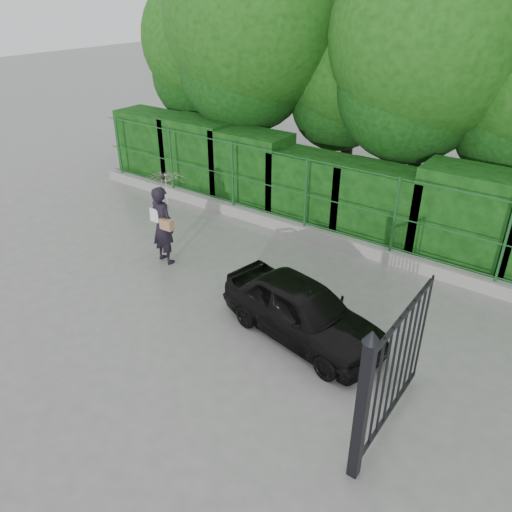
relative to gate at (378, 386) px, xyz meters
The scene contains 8 objects.
ground 4.81m from the gate, behind, with size 80.00×80.00×0.00m, color gray.
kerb 7.04m from the gate, 131.36° to the left, with size 14.00×0.25×0.30m, color #9E9E99.
fence 6.82m from the gate, 129.97° to the left, with size 14.13×0.06×1.80m.
hedge 7.81m from the gate, 127.13° to the left, with size 14.20×1.20×2.23m.
trees 9.76m from the gate, 112.24° to the left, with size 17.10×6.15×8.08m.
gate is the anchor object (origin of this frame).
woman 6.49m from the gate, 159.57° to the left, with size 0.98×0.95×2.18m.
car 2.77m from the gate, 141.61° to the left, with size 1.32×3.27×1.12m, color black.
Camera 1 is at (6.15, -5.55, 5.73)m, focal length 35.00 mm.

